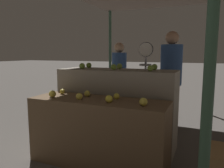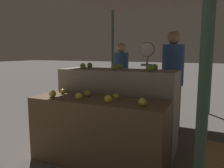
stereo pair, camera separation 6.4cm
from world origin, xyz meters
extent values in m
plane|color=#59544F|center=(0.00, 0.00, 0.00)|extent=(60.00, 60.00, 0.00)
cylinder|color=#33513D|center=(1.19, -0.83, 1.22)|extent=(0.07, 0.07, 2.43)
cylinder|color=#33513D|center=(-1.19, 3.02, 1.22)|extent=(0.07, 0.07, 2.43)
cylinder|color=#33513D|center=(1.19, 3.02, 1.22)|extent=(0.07, 0.07, 2.43)
cube|color=brown|center=(0.00, 0.00, 0.40)|extent=(1.67, 0.55, 0.81)
cube|color=gray|center=(0.00, 0.60, 0.56)|extent=(1.67, 0.55, 1.12)
sphere|color=gold|center=(-0.57, -0.12, 0.85)|extent=(0.09, 0.09, 0.09)
sphere|color=yellow|center=(-0.20, -0.10, 0.85)|extent=(0.08, 0.08, 0.08)
sphere|color=gold|center=(0.19, -0.10, 0.85)|extent=(0.09, 0.09, 0.09)
sphere|color=gold|center=(0.58, -0.10, 0.85)|extent=(0.09, 0.09, 0.09)
sphere|color=yellow|center=(-0.59, 0.11, 0.84)|extent=(0.07, 0.07, 0.07)
sphere|color=gold|center=(-0.20, 0.10, 0.85)|extent=(0.08, 0.08, 0.08)
sphere|color=gold|center=(0.20, 0.10, 0.85)|extent=(0.07, 0.07, 0.07)
sphere|color=#84AD3D|center=(-0.51, 0.50, 1.17)|extent=(0.09, 0.09, 0.09)
sphere|color=#84AD3D|center=(-0.01, 0.49, 1.17)|extent=(0.08, 0.08, 0.08)
sphere|color=#84AD3D|center=(0.51, 0.49, 1.16)|extent=(0.08, 0.08, 0.08)
sphere|color=#7AA338|center=(-0.52, 0.71, 1.17)|extent=(0.08, 0.08, 0.08)
sphere|color=#8EB247|center=(0.00, 0.70, 1.17)|extent=(0.08, 0.08, 0.08)
sphere|color=#7AA338|center=(0.51, 0.71, 1.17)|extent=(0.08, 0.08, 0.08)
cylinder|color=#99999E|center=(0.23, 1.30, 0.72)|extent=(0.04, 0.04, 1.44)
cylinder|color=black|center=(0.23, 1.30, 1.41)|extent=(0.24, 0.01, 0.24)
cylinder|color=silver|center=(0.23, 1.28, 1.41)|extent=(0.22, 0.02, 0.22)
cylinder|color=#99999E|center=(0.23, 1.28, 1.23)|extent=(0.01, 0.01, 0.14)
cylinder|color=#99999E|center=(0.23, 1.28, 1.16)|extent=(0.20, 0.20, 0.03)
cube|color=#2D2D38|center=(0.60, 1.63, 0.40)|extent=(0.29, 0.20, 0.80)
cylinder|color=#2D4C84|center=(0.60, 1.63, 1.15)|extent=(0.41, 0.41, 0.70)
sphere|color=tan|center=(0.60, 1.63, 1.61)|extent=(0.23, 0.23, 0.23)
cube|color=#2D2D38|center=(-0.52, 1.99, 0.37)|extent=(0.26, 0.21, 0.73)
cylinder|color=#2D4C84|center=(-0.52, 1.99, 1.05)|extent=(0.39, 0.39, 0.64)
sphere|color=tan|center=(-0.52, 1.99, 1.47)|extent=(0.21, 0.21, 0.21)
camera|label=1|loc=(1.17, -2.27, 1.36)|focal=35.00mm
camera|label=2|loc=(1.23, -2.24, 1.36)|focal=35.00mm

